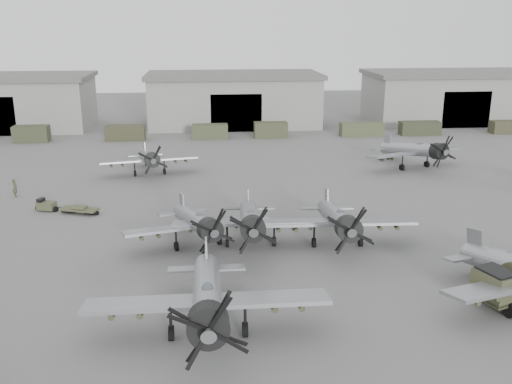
% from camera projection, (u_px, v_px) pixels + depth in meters
% --- Properties ---
extents(ground, '(220.00, 220.00, 0.00)m').
position_uv_depth(ground, '(287.00, 282.00, 38.68)').
color(ground, slate).
rests_on(ground, ground).
extents(hangar_left, '(29.00, 14.80, 8.70)m').
position_uv_depth(hangar_left, '(2.00, 102.00, 93.07)').
color(hangar_left, '#97988E').
rests_on(hangar_left, ground).
extents(hangar_center, '(29.00, 14.80, 8.70)m').
position_uv_depth(hangar_center, '(234.00, 99.00, 96.51)').
color(hangar_center, '#97988E').
rests_on(hangar_center, ground).
extents(hangar_right, '(29.00, 14.80, 8.70)m').
position_uv_depth(hangar_right, '(450.00, 96.00, 99.95)').
color(hangar_right, '#97988E').
rests_on(hangar_right, ground).
extents(support_truck_1, '(5.01, 2.20, 2.39)m').
position_uv_depth(support_truck_1, '(31.00, 134.00, 83.26)').
color(support_truck_1, '#383D28').
rests_on(support_truck_1, ground).
extents(support_truck_2, '(5.73, 2.20, 2.23)m').
position_uv_depth(support_truck_2, '(125.00, 133.00, 84.52)').
color(support_truck_2, '#383925').
rests_on(support_truck_2, ground).
extents(support_truck_3, '(5.28, 2.20, 2.16)m').
position_uv_depth(support_truck_3, '(210.00, 131.00, 85.66)').
color(support_truck_3, '#41462E').
rests_on(support_truck_3, ground).
extents(support_truck_4, '(5.00, 2.20, 2.34)m').
position_uv_depth(support_truck_4, '(271.00, 130.00, 86.47)').
color(support_truck_4, '#3F412A').
rests_on(support_truck_4, ground).
extents(support_truck_5, '(6.54, 2.20, 2.08)m').
position_uv_depth(support_truck_5, '(361.00, 129.00, 87.78)').
color(support_truck_5, '#464B31').
rests_on(support_truck_5, ground).
extents(support_truck_6, '(6.22, 2.20, 2.08)m').
position_uv_depth(support_truck_6, '(420.00, 128.00, 88.62)').
color(support_truck_6, '#333825').
rests_on(support_truck_6, ground).
extents(support_truck_7, '(6.10, 2.20, 1.97)m').
position_uv_depth(support_truck_7, '(510.00, 127.00, 89.97)').
color(support_truck_7, '#3D3C28').
rests_on(support_truck_7, ground).
extents(aircraft_near_1, '(13.53, 12.17, 5.45)m').
position_uv_depth(aircraft_near_1, '(208.00, 299.00, 31.00)').
color(aircraft_near_1, gray).
rests_on(aircraft_near_1, ground).
extents(aircraft_mid_1, '(11.48, 10.33, 4.58)m').
position_uv_depth(aircraft_mid_1, '(198.00, 223.00, 43.88)').
color(aircraft_mid_1, gray).
rests_on(aircraft_mid_1, ground).
extents(aircraft_mid_2, '(12.21, 10.99, 4.89)m').
position_uv_depth(aircraft_mid_2, '(339.00, 220.00, 44.03)').
color(aircraft_mid_2, gray).
rests_on(aircraft_mid_2, ground).
extents(aircraft_far_0, '(11.20, 10.08, 4.44)m').
position_uv_depth(aircraft_far_0, '(149.00, 158.00, 64.83)').
color(aircraft_far_0, gray).
rests_on(aircraft_far_0, ground).
extents(aircraft_far_1, '(12.39, 11.17, 4.99)m').
position_uv_depth(aircraft_far_1, '(417.00, 150.00, 67.65)').
color(aircraft_far_1, '#94969C').
rests_on(aircraft_far_1, ground).
extents(aircraft_extra_667, '(12.21, 10.99, 4.89)m').
position_uv_depth(aircraft_extra_667, '(251.00, 220.00, 44.05)').
color(aircraft_extra_667, gray).
rests_on(aircraft_extra_667, ground).
extents(tug_trailer, '(5.99, 3.02, 1.20)m').
position_uv_depth(tug_trailer, '(59.00, 207.00, 52.78)').
color(tug_trailer, '#45472E').
rests_on(tug_trailer, ground).
extents(ground_crew, '(0.60, 0.78, 1.90)m').
position_uv_depth(ground_crew, '(15.00, 188.00, 57.11)').
color(ground_crew, '#474B31').
rests_on(ground_crew, ground).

